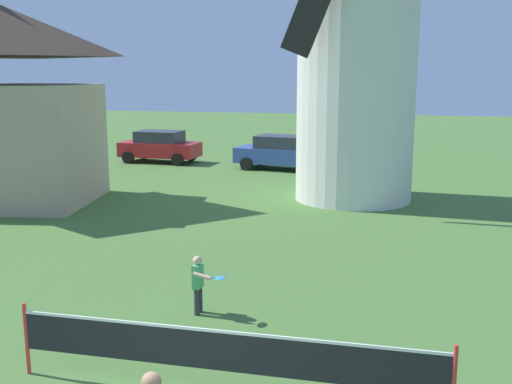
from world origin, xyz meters
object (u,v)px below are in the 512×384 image
windmill (358,12)px  parked_car_red (160,146)px  tennis_net (223,351)px  player_far (199,281)px  parked_car_blue (283,152)px

windmill → parked_car_red: (-9.97, 6.79, -5.56)m
windmill → tennis_net: size_ratio=2.30×
player_far → parked_car_red: parked_car_red is taller
windmill → tennis_net: bearing=-93.2°
player_far → parked_car_red: 19.52m
tennis_net → parked_car_red: parked_car_red is taller
windmill → parked_car_red: windmill is taller
parked_car_red → player_far: bearing=-65.9°
parked_car_red → windmill: bearing=-34.2°
windmill → parked_car_blue: 8.87m
tennis_net → parked_car_blue: bearing=98.2°
tennis_net → parked_car_red: 22.51m
parked_car_blue → player_far: bearing=-84.7°
player_far → parked_car_red: (-7.97, 17.82, 0.18)m
parked_car_red → parked_car_blue: same height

